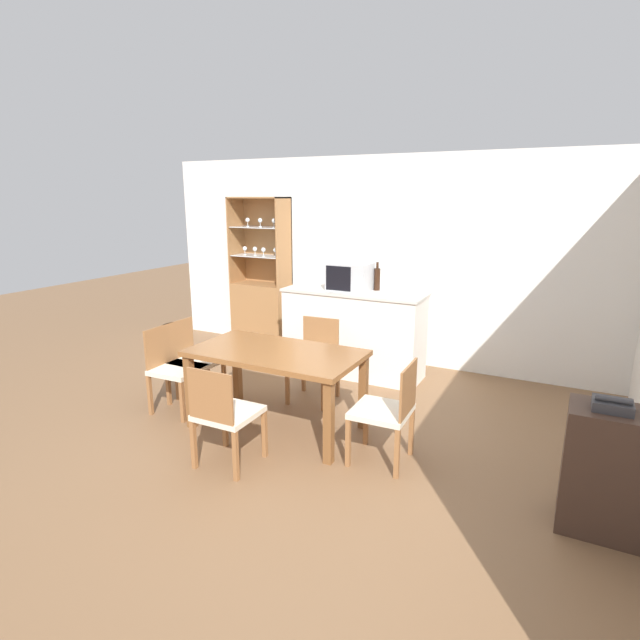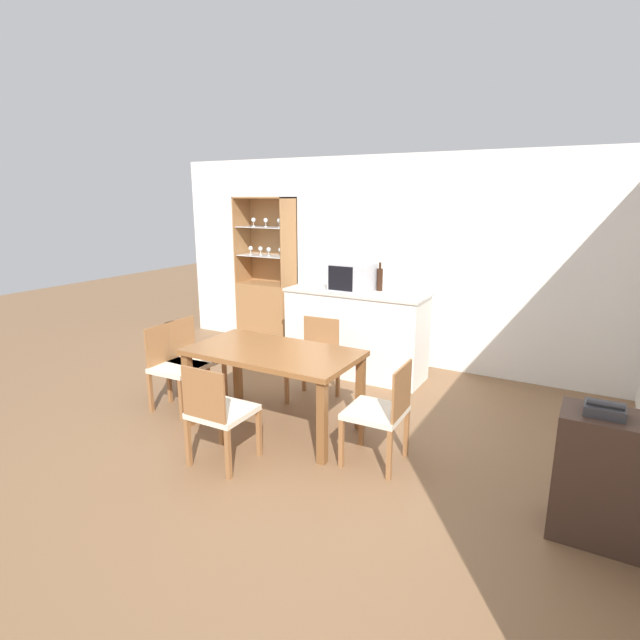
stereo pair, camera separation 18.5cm
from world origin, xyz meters
TOP-DOWN VIEW (x-y plane):
  - ground_plane at (0.00, 0.00)m, footprint 18.00×18.00m
  - wall_back at (0.00, 2.63)m, footprint 6.80×0.06m
  - kitchen_counter at (-0.34, 1.93)m, footprint 1.66×0.57m
  - display_cabinet at (-1.95, 2.41)m, footprint 0.79×0.40m
  - dining_table at (-0.38, 0.29)m, footprint 1.52×0.83m
  - dining_chair_side_left_near at (-1.47, 0.16)m, footprint 0.45×0.45m
  - dining_chair_side_left_far at (-1.47, 0.41)m, footprint 0.45×0.45m
  - dining_chair_head_near at (-0.38, -0.46)m, footprint 0.44×0.44m
  - dining_chair_head_far at (-0.38, 1.03)m, footprint 0.47×0.47m
  - dining_chair_side_right_near at (0.71, 0.17)m, footprint 0.45×0.45m
  - microwave at (-0.40, 1.94)m, footprint 0.48×0.36m
  - wine_bottle at (-0.12, 2.08)m, footprint 0.07×0.07m
  - side_cabinet at (2.25, 0.00)m, footprint 0.59×0.37m
  - telephone at (2.19, -0.02)m, footprint 0.22×0.17m

SIDE VIEW (x-z plane):
  - ground_plane at x=0.00m, z-range 0.00..0.00m
  - side_cabinet at x=2.25m, z-range 0.00..0.82m
  - dining_chair_side_left_near at x=-1.47m, z-range 0.02..0.85m
  - dining_chair_side_left_far at x=-1.47m, z-range 0.02..0.85m
  - dining_chair_head_near at x=-0.38m, z-range 0.02..0.85m
  - dining_chair_head_far at x=-0.38m, z-range 0.02..0.85m
  - dining_chair_side_right_near at x=0.71m, z-range 0.02..0.85m
  - kitchen_counter at x=-0.34m, z-range 0.00..1.00m
  - display_cabinet at x=-1.95m, z-range -0.43..1.62m
  - dining_table at x=-0.38m, z-range 0.27..1.01m
  - telephone at x=2.19m, z-range 0.80..0.90m
  - wine_bottle at x=-0.12m, z-range 0.97..1.30m
  - microwave at x=-0.40m, z-range 1.00..1.32m
  - wall_back at x=0.00m, z-range 0.00..2.55m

